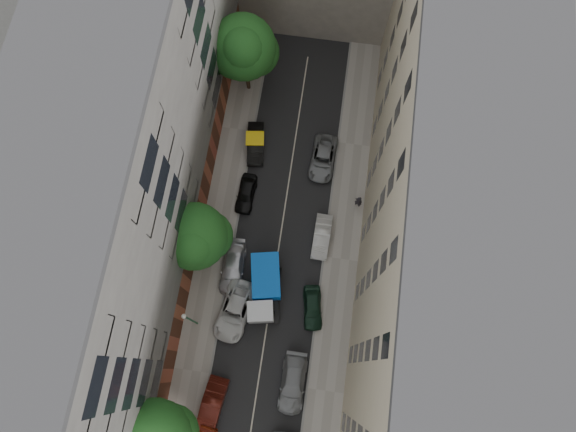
% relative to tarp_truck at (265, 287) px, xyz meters
% --- Properties ---
extents(ground, '(120.00, 120.00, 0.00)m').
position_rel_tarp_truck_xyz_m(ground, '(0.60, 3.58, -1.44)').
color(ground, '#4C4C49').
rests_on(ground, ground).
extents(road_surface, '(8.00, 44.00, 0.02)m').
position_rel_tarp_truck_xyz_m(road_surface, '(0.60, 3.58, -1.43)').
color(road_surface, black).
rests_on(road_surface, ground).
extents(sidewalk_left, '(3.00, 44.00, 0.15)m').
position_rel_tarp_truck_xyz_m(sidewalk_left, '(-4.90, 3.58, -1.36)').
color(sidewalk_left, gray).
rests_on(sidewalk_left, ground).
extents(sidewalk_right, '(3.00, 44.00, 0.15)m').
position_rel_tarp_truck_xyz_m(sidewalk_right, '(6.10, 3.58, -1.36)').
color(sidewalk_right, gray).
rests_on(sidewalk_right, ground).
extents(building_left, '(8.00, 44.00, 20.00)m').
position_rel_tarp_truck_xyz_m(building_left, '(-10.40, 3.58, 8.56)').
color(building_left, '#514E4C').
rests_on(building_left, ground).
extents(building_right, '(8.00, 44.00, 20.00)m').
position_rel_tarp_truck_xyz_m(building_right, '(11.60, 3.58, 8.56)').
color(building_right, '#B6AB8E').
rests_on(building_right, ground).
extents(tarp_truck, '(3.24, 6.00, 2.61)m').
position_rel_tarp_truck_xyz_m(tarp_truck, '(0.00, 0.00, 0.00)').
color(tarp_truck, black).
rests_on(tarp_truck, ground).
extents(car_left_1, '(2.13, 4.69, 1.49)m').
position_rel_tarp_truck_xyz_m(car_left_1, '(-2.72, -9.82, -0.69)').
color(car_left_1, '#49150E').
rests_on(car_left_1, ground).
extents(car_left_2, '(3.32, 5.66, 1.48)m').
position_rel_tarp_truck_xyz_m(car_left_2, '(-2.20, -2.22, -0.70)').
color(car_left_2, silver).
rests_on(car_left_2, ground).
extents(car_left_3, '(2.20, 4.99, 1.43)m').
position_rel_tarp_truck_xyz_m(car_left_3, '(-3.00, 1.38, -0.72)').
color(car_left_3, silver).
rests_on(car_left_3, ground).
extents(car_left_4, '(1.70, 3.88, 1.30)m').
position_rel_tarp_truck_xyz_m(car_left_4, '(-3.00, 8.18, -0.79)').
color(car_left_4, black).
rests_on(car_left_4, ground).
extents(car_left_5, '(2.04, 4.40, 1.40)m').
position_rel_tarp_truck_xyz_m(car_left_5, '(-2.92, 13.09, -0.74)').
color(car_left_5, black).
rests_on(car_left_5, ground).
extents(car_right_1, '(2.01, 4.92, 1.43)m').
position_rel_tarp_truck_xyz_m(car_right_1, '(3.40, -7.22, -0.72)').
color(car_right_1, gray).
rests_on(car_right_1, ground).
extents(car_right_2, '(2.13, 4.02, 1.30)m').
position_rel_tarp_truck_xyz_m(car_right_2, '(4.20, -1.02, -0.78)').
color(car_right_2, '#152F20').
rests_on(car_right_2, ground).
extents(car_right_3, '(1.48, 4.05, 1.33)m').
position_rel_tarp_truck_xyz_m(car_right_3, '(4.20, 5.18, -0.77)').
color(car_right_3, silver).
rests_on(car_right_3, ground).
extents(car_right_4, '(2.41, 4.84, 1.32)m').
position_rel_tarp_truck_xyz_m(car_right_4, '(3.40, 12.52, -0.78)').
color(car_right_4, slate).
rests_on(car_right_4, ground).
extents(tree_mid, '(5.63, 5.40, 7.82)m').
position_rel_tarp_truck_xyz_m(tree_mid, '(-5.70, 2.47, 3.70)').
color(tree_mid, '#382619').
rests_on(tree_mid, sidewalk_left).
extents(tree_far, '(5.86, 5.67, 9.38)m').
position_rel_tarp_truck_xyz_m(tree_far, '(-4.51, 19.00, 4.92)').
color(tree_far, '#382619').
rests_on(tree_far, sidewalk_left).
extents(lamp_post, '(0.36, 0.36, 6.12)m').
position_rel_tarp_truck_xyz_m(lamp_post, '(-5.18, -3.63, 2.51)').
color(lamp_post, '#185730').
rests_on(lamp_post, sidewalk_left).
extents(pedestrian, '(0.80, 0.67, 1.88)m').
position_rel_tarp_truck_xyz_m(pedestrian, '(7.00, 8.71, -0.34)').
color(pedestrian, black).
rests_on(pedestrian, sidewalk_right).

